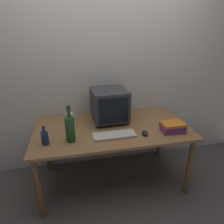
{
  "coord_description": "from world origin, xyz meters",
  "views": [
    {
      "loc": [
        -0.38,
        -1.84,
        1.69
      ],
      "look_at": [
        0.0,
        0.0,
        0.89
      ],
      "focal_mm": 31.31,
      "sensor_mm": 36.0,
      "label": 1
    }
  ],
  "objects_px": {
    "computer_mouse": "(145,133)",
    "bottle_tall": "(70,128)",
    "crt_monitor": "(109,105)",
    "book_stack": "(173,127)",
    "bottle_short": "(45,137)",
    "keyboard": "(114,135)",
    "mug": "(70,117)"
  },
  "relations": [
    {
      "from": "computer_mouse",
      "to": "bottle_short",
      "type": "xyz_separation_m",
      "value": [
        -0.96,
        0.02,
        0.05
      ]
    },
    {
      "from": "bottle_short",
      "to": "book_stack",
      "type": "distance_m",
      "value": 1.26
    },
    {
      "from": "crt_monitor",
      "to": "book_stack",
      "type": "bearing_deg",
      "value": -33.45
    },
    {
      "from": "bottle_short",
      "to": "book_stack",
      "type": "height_order",
      "value": "bottle_short"
    },
    {
      "from": "crt_monitor",
      "to": "computer_mouse",
      "type": "bearing_deg",
      "value": -54.22
    },
    {
      "from": "computer_mouse",
      "to": "bottle_short",
      "type": "bearing_deg",
      "value": -167.54
    },
    {
      "from": "bottle_short",
      "to": "book_stack",
      "type": "relative_size",
      "value": 0.78
    },
    {
      "from": "crt_monitor",
      "to": "bottle_tall",
      "type": "distance_m",
      "value": 0.58
    },
    {
      "from": "keyboard",
      "to": "bottle_short",
      "type": "xyz_separation_m",
      "value": [
        -0.65,
        -0.01,
        0.06
      ]
    },
    {
      "from": "crt_monitor",
      "to": "book_stack",
      "type": "xyz_separation_m",
      "value": [
        0.59,
        -0.39,
        -0.14
      ]
    },
    {
      "from": "keyboard",
      "to": "mug",
      "type": "xyz_separation_m",
      "value": [
        -0.42,
        0.45,
        0.03
      ]
    },
    {
      "from": "bottle_tall",
      "to": "bottle_short",
      "type": "distance_m",
      "value": 0.24
    },
    {
      "from": "crt_monitor",
      "to": "keyboard",
      "type": "distance_m",
      "value": 0.41
    },
    {
      "from": "computer_mouse",
      "to": "bottle_short",
      "type": "relative_size",
      "value": 0.53
    },
    {
      "from": "crt_monitor",
      "to": "keyboard",
      "type": "bearing_deg",
      "value": -93.64
    },
    {
      "from": "keyboard",
      "to": "computer_mouse",
      "type": "distance_m",
      "value": 0.31
    },
    {
      "from": "crt_monitor",
      "to": "bottle_tall",
      "type": "relative_size",
      "value": 1.11
    },
    {
      "from": "crt_monitor",
      "to": "computer_mouse",
      "type": "xyz_separation_m",
      "value": [
        0.29,
        -0.4,
        -0.17
      ]
    },
    {
      "from": "book_stack",
      "to": "mug",
      "type": "distance_m",
      "value": 1.14
    },
    {
      "from": "crt_monitor",
      "to": "bottle_short",
      "type": "xyz_separation_m",
      "value": [
        -0.67,
        -0.37,
        -0.12
      ]
    },
    {
      "from": "crt_monitor",
      "to": "mug",
      "type": "bearing_deg",
      "value": 169.14
    },
    {
      "from": "bottle_short",
      "to": "mug",
      "type": "relative_size",
      "value": 1.56
    },
    {
      "from": "crt_monitor",
      "to": "keyboard",
      "type": "xyz_separation_m",
      "value": [
        -0.02,
        -0.37,
        -0.18
      ]
    },
    {
      "from": "crt_monitor",
      "to": "keyboard",
      "type": "relative_size",
      "value": 0.96
    },
    {
      "from": "keyboard",
      "to": "bottle_short",
      "type": "relative_size",
      "value": 2.24
    },
    {
      "from": "mug",
      "to": "book_stack",
      "type": "bearing_deg",
      "value": -24.64
    },
    {
      "from": "computer_mouse",
      "to": "book_stack",
      "type": "relative_size",
      "value": 0.41
    },
    {
      "from": "crt_monitor",
      "to": "mug",
      "type": "xyz_separation_m",
      "value": [
        -0.45,
        0.09,
        -0.15
      ]
    },
    {
      "from": "mug",
      "to": "computer_mouse",
      "type": "bearing_deg",
      "value": -33.38
    },
    {
      "from": "computer_mouse",
      "to": "book_stack",
      "type": "distance_m",
      "value": 0.31
    },
    {
      "from": "bottle_tall",
      "to": "book_stack",
      "type": "relative_size",
      "value": 1.51
    },
    {
      "from": "computer_mouse",
      "to": "bottle_tall",
      "type": "bearing_deg",
      "value": -168.6
    }
  ]
}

